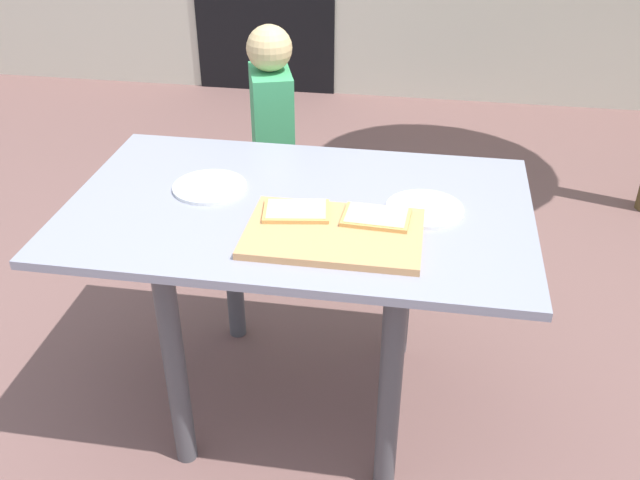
% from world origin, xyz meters
% --- Properties ---
extents(ground_plane, '(16.00, 16.00, 0.00)m').
position_xyz_m(ground_plane, '(0.00, 0.00, 0.00)').
color(ground_plane, brown).
extents(dining_table, '(1.25, 0.77, 0.71)m').
position_xyz_m(dining_table, '(0.00, 0.00, 0.59)').
color(dining_table, '#8E90A1').
rests_on(dining_table, ground).
extents(cutting_board, '(0.44, 0.29, 0.02)m').
position_xyz_m(cutting_board, '(0.12, -0.15, 0.72)').
color(cutting_board, tan).
rests_on(cutting_board, dining_table).
extents(pizza_slice_far_right, '(0.18, 0.12, 0.01)m').
position_xyz_m(pizza_slice_far_right, '(0.22, -0.08, 0.73)').
color(pizza_slice_far_right, tan).
rests_on(pizza_slice_far_right, cutting_board).
extents(pizza_slice_far_left, '(0.18, 0.14, 0.01)m').
position_xyz_m(pizza_slice_far_left, '(0.01, -0.08, 0.73)').
color(pizza_slice_far_left, tan).
rests_on(pizza_slice_far_left, cutting_board).
extents(plate_white_right, '(0.21, 0.21, 0.01)m').
position_xyz_m(plate_white_right, '(0.34, 0.02, 0.71)').
color(plate_white_right, white).
rests_on(plate_white_right, dining_table).
extents(plate_white_left, '(0.21, 0.21, 0.01)m').
position_xyz_m(plate_white_left, '(-0.26, 0.05, 0.71)').
color(plate_white_left, white).
rests_on(plate_white_left, dining_table).
extents(child_left, '(0.21, 0.27, 0.99)m').
position_xyz_m(child_left, '(-0.24, 0.73, 0.56)').
color(child_left, '#224D37').
rests_on(child_left, ground).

